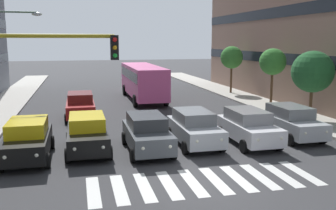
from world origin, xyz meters
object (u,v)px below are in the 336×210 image
at_px(car_4, 87,133).
at_px(street_tree_1, 313,72).
at_px(car_0, 291,121).
at_px(car_5, 28,139).
at_px(car_1, 248,126).
at_px(bus_behind_traffic, 143,79).
at_px(street_tree_3, 232,58).
at_px(car_row2_0, 80,105).
at_px(car_3, 147,133).
at_px(street_tree_2, 273,62).
at_px(car_2, 194,128).

height_order(car_4, street_tree_1, street_tree_1).
xyz_separation_m(car_0, car_5, (13.28, 0.64, 0.00)).
bearing_deg(car_0, car_1, 11.74).
distance_m(bus_behind_traffic, street_tree_3, 9.21).
xyz_separation_m(car_row2_0, street_tree_3, (-14.40, -8.47, 2.67)).
relative_size(car_0, street_tree_1, 1.01).
bearing_deg(car_3, street_tree_1, -160.15).
height_order(car_5, street_tree_2, street_tree_2).
bearing_deg(car_5, car_3, 179.54).
height_order(car_0, car_1, same).
height_order(car_3, street_tree_1, street_tree_1).
xyz_separation_m(car_4, street_tree_3, (-14.17, -16.43, 2.67)).
distance_m(car_0, car_2, 5.48).
bearing_deg(street_tree_3, car_row2_0, 30.47).
distance_m(bus_behind_traffic, street_tree_2, 11.15).
distance_m(car_row2_0, bus_behind_traffic, 8.99).
distance_m(car_0, street_tree_3, 16.89).
bearing_deg(street_tree_2, car_1, 55.49).
bearing_deg(car_4, street_tree_2, -148.54).
bearing_deg(street_tree_3, car_0, 78.00).
distance_m(car_2, car_row2_0, 9.69).
height_order(car_1, bus_behind_traffic, bus_behind_traffic).
xyz_separation_m(car_0, street_tree_2, (-3.55, -8.60, 2.65)).
distance_m(car_2, street_tree_3, 18.94).
xyz_separation_m(car_0, car_1, (2.75, 0.57, 0.00)).
bearing_deg(car_4, street_tree_3, -130.77).
bearing_deg(car_5, car_4, -168.53).
distance_m(car_5, street_tree_3, 23.98).
relative_size(car_3, street_tree_2, 1.00).
relative_size(car_2, car_4, 1.00).
xyz_separation_m(car_1, car_row2_0, (8.18, -8.41, 0.00)).
relative_size(car_5, street_tree_3, 0.99).
bearing_deg(car_2, street_tree_1, -158.05).
distance_m(street_tree_1, street_tree_3, 12.85).
bearing_deg(car_0, street_tree_1, -135.57).
distance_m(car_3, car_4, 2.79).
xyz_separation_m(car_row2_0, street_tree_2, (-14.49, -0.76, 2.65)).
height_order(car_3, bus_behind_traffic, bus_behind_traffic).
height_order(car_row2_0, bus_behind_traffic, bus_behind_traffic).
relative_size(car_4, car_5, 1.00).
bearing_deg(bus_behind_traffic, car_1, 99.97).
bearing_deg(car_1, car_2, -8.51).
relative_size(car_1, car_row2_0, 1.00).
relative_size(car_3, street_tree_3, 0.99).
relative_size(car_0, car_5, 1.00).
bearing_deg(car_1, car_row2_0, -45.79).
height_order(car_1, car_2, same).
bearing_deg(street_tree_3, car_2, 61.50).
height_order(car_4, bus_behind_traffic, bus_behind_traffic).
relative_size(car_2, car_3, 1.00).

